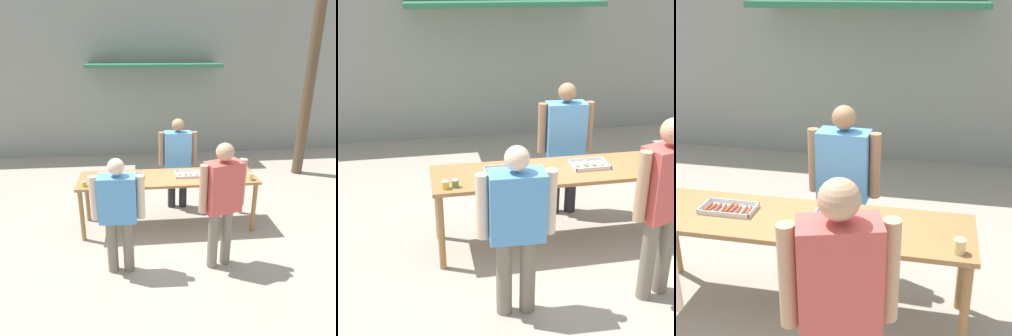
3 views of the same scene
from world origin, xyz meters
TOP-DOWN VIEW (x-y plane):
  - ground_plane at (0.00, 0.00)m, footprint 24.00×24.00m
  - building_facade_back at (0.00, 3.98)m, footprint 12.00×1.11m
  - serving_table at (0.00, 0.00)m, footprint 2.82×0.74m
  - food_tray_sausages at (-0.61, 0.03)m, footprint 0.46×0.24m
  - food_tray_buns at (0.32, 0.04)m, footprint 0.40×0.29m
  - condiment_jar_mustard at (-1.28, -0.26)m, footprint 0.07×0.07m
  - condiment_jar_ketchup at (-1.18, -0.24)m, footprint 0.07×0.07m
  - person_server_behind_table at (0.24, 0.68)m, footprint 0.68×0.28m
  - person_customer_holding_hotdog at (-0.74, -1.10)m, footprint 0.68×0.28m
  - person_customer_with_cup at (0.59, -1.11)m, footprint 0.64×0.38m

SIDE VIEW (x-z plane):
  - ground_plane at x=0.00m, z-range 0.00..0.00m
  - serving_table at x=0.00m, z-range 0.35..1.24m
  - food_tray_sausages at x=-0.61m, z-range 0.88..0.92m
  - food_tray_buns at x=0.32m, z-range 0.87..0.94m
  - condiment_jar_mustard at x=-1.28m, z-range 0.89..0.97m
  - condiment_jar_ketchup at x=-1.18m, z-range 0.89..0.97m
  - person_customer_holding_hotdog at x=-0.74m, z-range 0.14..1.73m
  - person_server_behind_table at x=0.24m, z-range 0.15..1.82m
  - person_customer_with_cup at x=0.59m, z-range 0.16..1.91m
  - building_facade_back at x=0.00m, z-range 0.01..4.51m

